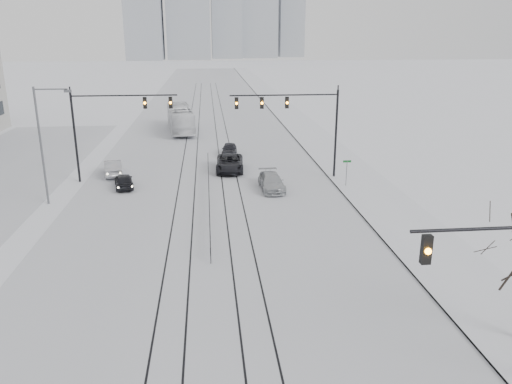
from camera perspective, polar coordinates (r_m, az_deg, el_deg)
name	(u,v)px	position (r m, az deg, el deg)	size (l,w,h in m)	color
road	(207,130)	(69.43, -5.60, 7.03)	(22.00, 260.00, 0.02)	silver
sidewalk_east	(304,128)	(70.71, 5.49, 7.29)	(5.00, 260.00, 0.16)	silver
curb	(287,129)	(70.29, 3.51, 7.25)	(0.10, 260.00, 0.12)	gray
tram_rails	(208,167)	(49.89, -5.48, 2.87)	(5.30, 180.00, 0.01)	black
traffic_mast_ne	(300,116)	(44.56, 5.01, 8.65)	(9.60, 0.37, 8.00)	black
traffic_mast_nw	(108,119)	(45.63, -16.52, 7.97)	(9.10, 0.37, 8.00)	black
street_light_west	(44,138)	(40.85, -23.06, 5.72)	(2.73, 0.25, 9.00)	#595B60
median_fence	(209,192)	(40.14, -5.40, -0.04)	(0.06, 24.00, 1.00)	black
street_sign	(347,169)	(43.38, 10.32, 2.57)	(0.70, 0.06, 2.40)	#595B60
sedan_sb_inner	(124,181)	(44.19, -14.87, 1.22)	(1.48, 3.68, 1.25)	black
sedan_sb_outer	(113,168)	(48.51, -16.03, 2.68)	(1.53, 4.39, 1.45)	#A4A6AC
sedan_nb_front	(230,163)	(48.19, -3.02, 3.31)	(2.55, 5.54, 1.54)	black
sedan_nb_right	(271,182)	(42.25, 1.78, 1.15)	(1.90, 4.68, 1.36)	#AEB2B6
sedan_nb_far	(229,150)	(54.50, -3.08, 4.87)	(1.56, 3.87, 1.32)	black
box_truck	(180,119)	(68.81, -8.63, 8.27)	(2.89, 12.37, 3.44)	white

